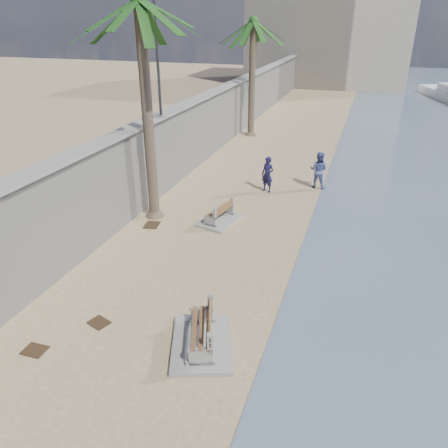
# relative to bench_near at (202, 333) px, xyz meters

# --- Properties ---
(ground_plane) EXTENTS (140.00, 140.00, 0.00)m
(ground_plane) POSITION_rel_bench_near_xyz_m (-0.43, -2.40, -0.40)
(ground_plane) COLOR tan
(seawall) EXTENTS (0.45, 70.00, 3.50)m
(seawall) POSITION_rel_bench_near_xyz_m (-5.63, 17.60, 1.35)
(seawall) COLOR gray
(seawall) RESTS_ON ground_plane
(wall_cap) EXTENTS (0.80, 70.00, 0.12)m
(wall_cap) POSITION_rel_bench_near_xyz_m (-5.63, 17.60, 3.15)
(wall_cap) COLOR gray
(wall_cap) RESTS_ON seawall
(end_building) EXTENTS (18.00, 12.00, 14.00)m
(end_building) POSITION_rel_bench_near_xyz_m (-2.43, 49.60, 6.60)
(end_building) COLOR #B7AA93
(end_building) RESTS_ON ground_plane
(bench_near) EXTENTS (2.15, 2.57, 0.92)m
(bench_near) POSITION_rel_bench_near_xyz_m (0.00, 0.00, 0.00)
(bench_near) COLOR gray
(bench_near) RESTS_ON ground_plane
(bench_far) EXTENTS (1.68, 2.13, 0.79)m
(bench_far) POSITION_rel_bench_near_xyz_m (-1.96, 7.16, -0.05)
(bench_far) COLOR gray
(bench_far) RESTS_ON ground_plane
(palm_mid) EXTENTS (5.00, 5.00, 8.95)m
(palm_mid) POSITION_rel_bench_near_xyz_m (-4.71, 6.82, 7.53)
(palm_mid) COLOR brown
(palm_mid) RESTS_ON ground_plane
(palm_back) EXTENTS (5.00, 5.00, 8.20)m
(palm_back) POSITION_rel_bench_near_xyz_m (-4.48, 21.34, 6.79)
(palm_back) COLOR brown
(palm_back) RESTS_ON ground_plane
(streetlight) EXTENTS (0.28, 0.28, 5.12)m
(streetlight) POSITION_rel_bench_near_xyz_m (-5.53, 9.60, 6.24)
(streetlight) COLOR #2D2D33
(streetlight) RESTS_ON wall_cap
(person_a) EXTENTS (0.83, 0.69, 1.95)m
(person_a) POSITION_rel_bench_near_xyz_m (-0.90, 11.06, 0.57)
(person_a) COLOR #141336
(person_a) RESTS_ON ground_plane
(person_b) EXTENTS (1.03, 0.84, 1.97)m
(person_b) POSITION_rel_bench_near_xyz_m (1.30, 12.36, 0.59)
(person_b) COLOR #465091
(person_b) RESTS_ON ground_plane
(debris_b) EXTENTS (0.58, 0.47, 0.03)m
(debris_b) POSITION_rel_bench_near_xyz_m (-3.92, -1.52, -0.39)
(debris_b) COLOR #382616
(debris_b) RESTS_ON ground_plane
(debris_c) EXTENTS (0.66, 0.78, 0.03)m
(debris_c) POSITION_rel_bench_near_xyz_m (-4.43, 5.97, -0.39)
(debris_c) COLOR #382616
(debris_c) RESTS_ON ground_plane
(debris_d) EXTENTS (0.67, 0.60, 0.03)m
(debris_d) POSITION_rel_bench_near_xyz_m (-2.99, -0.06, -0.39)
(debris_d) COLOR #382616
(debris_d) RESTS_ON ground_plane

